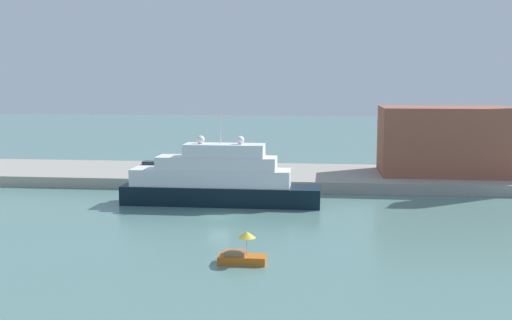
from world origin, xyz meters
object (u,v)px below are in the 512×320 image
(person_figure, at_px, (179,172))
(harbor_building, at_px, (446,141))
(large_yacht, at_px, (217,181))
(small_motorboat, at_px, (242,254))
(mooring_bollard, at_px, (222,176))
(parked_car, at_px, (152,167))

(person_figure, bearing_deg, harbor_building, 11.57)
(large_yacht, xyz_separation_m, small_motorboat, (6.48, -24.35, -2.23))
(mooring_bollard, bearing_deg, small_motorboat, -77.59)
(small_motorboat, distance_m, harbor_building, 50.45)
(small_motorboat, bearing_deg, large_yacht, 104.90)
(harbor_building, xyz_separation_m, parked_car, (-44.96, -2.06, -4.39))
(large_yacht, xyz_separation_m, mooring_bollard, (-1.10, 10.08, -1.09))
(person_figure, distance_m, mooring_bollard, 6.62)
(harbor_building, bearing_deg, mooring_bollard, -164.63)
(large_yacht, distance_m, person_figure, 13.43)
(small_motorboat, relative_size, mooring_bollard, 4.90)
(parked_car, bearing_deg, large_yacht, -51.70)
(large_yacht, relative_size, parked_car, 5.91)
(large_yacht, xyz_separation_m, parked_car, (-13.42, 16.99, -0.85))
(harbor_building, bearing_deg, parked_car, -177.38)
(large_yacht, distance_m, parked_car, 21.67)
(small_motorboat, height_order, person_figure, person_figure)
(large_yacht, distance_m, harbor_building, 37.02)
(large_yacht, bearing_deg, parked_car, 128.30)
(large_yacht, height_order, mooring_bollard, large_yacht)
(large_yacht, height_order, harbor_building, harbor_building)
(parked_car, height_order, mooring_bollard, parked_car)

